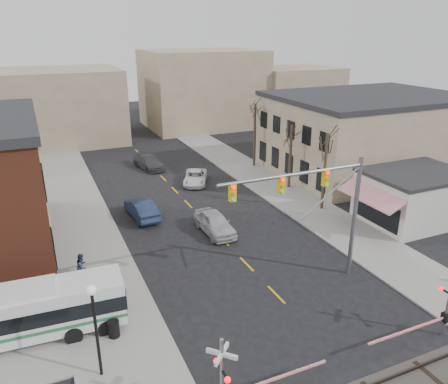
{
  "coord_description": "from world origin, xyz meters",
  "views": [
    {
      "loc": [
        -12.07,
        -17.38,
        15.19
      ],
      "look_at": [
        0.53,
        11.04,
        3.5
      ],
      "focal_mm": 35.0,
      "sensor_mm": 36.0,
      "label": 1
    }
  ],
  "objects_px": {
    "rr_crossing_east": "(443,305)",
    "street_lamp": "(94,313)",
    "traffic_signal_mast": "(322,199)",
    "car_d": "(149,162)",
    "pedestrian_near": "(117,291)",
    "rr_crossing_west": "(231,377)",
    "pedestrian_far": "(82,266)",
    "car_a": "(215,223)",
    "car_b": "(141,209)",
    "transit_bus": "(13,315)",
    "trash_bin": "(114,329)",
    "car_c": "(195,177)"
  },
  "relations": [
    {
      "from": "pedestrian_far",
      "to": "pedestrian_near",
      "type": "bearing_deg",
      "value": -127.0
    },
    {
      "from": "rr_crossing_east",
      "to": "car_b",
      "type": "height_order",
      "value": "rr_crossing_east"
    },
    {
      "from": "rr_crossing_west",
      "to": "trash_bin",
      "type": "distance_m",
      "value": 7.85
    },
    {
      "from": "pedestrian_near",
      "to": "trash_bin",
      "type": "bearing_deg",
      "value": 157.74
    },
    {
      "from": "pedestrian_far",
      "to": "car_a",
      "type": "bearing_deg",
      "value": -41.7
    },
    {
      "from": "rr_crossing_west",
      "to": "car_b",
      "type": "xyz_separation_m",
      "value": [
        1.54,
        21.53,
        -1.16
      ]
    },
    {
      "from": "transit_bus",
      "to": "pedestrian_near",
      "type": "height_order",
      "value": "transit_bus"
    },
    {
      "from": "rr_crossing_east",
      "to": "street_lamp",
      "type": "xyz_separation_m",
      "value": [
        -16.52,
        4.3,
        1.52
      ]
    },
    {
      "from": "car_d",
      "to": "trash_bin",
      "type": "bearing_deg",
      "value": -120.6
    },
    {
      "from": "car_a",
      "to": "car_b",
      "type": "bearing_deg",
      "value": 129.73
    },
    {
      "from": "trash_bin",
      "to": "pedestrian_far",
      "type": "distance_m",
      "value": 6.54
    },
    {
      "from": "car_a",
      "to": "car_d",
      "type": "bearing_deg",
      "value": 89.62
    },
    {
      "from": "car_a",
      "to": "car_d",
      "type": "distance_m",
      "value": 18.69
    },
    {
      "from": "trash_bin",
      "to": "pedestrian_near",
      "type": "bearing_deg",
      "value": 74.28
    },
    {
      "from": "rr_crossing_east",
      "to": "pedestrian_near",
      "type": "relative_size",
      "value": 2.87
    },
    {
      "from": "rr_crossing_west",
      "to": "street_lamp",
      "type": "xyz_separation_m",
      "value": [
        -4.61,
        4.4,
        1.52
      ]
    },
    {
      "from": "car_a",
      "to": "pedestrian_far",
      "type": "xyz_separation_m",
      "value": [
        -10.42,
        -2.99,
        0.16
      ]
    },
    {
      "from": "street_lamp",
      "to": "trash_bin",
      "type": "xyz_separation_m",
      "value": [
        1.06,
        2.46,
        -2.91
      ]
    },
    {
      "from": "traffic_signal_mast",
      "to": "pedestrian_far",
      "type": "relative_size",
      "value": 5.42
    },
    {
      "from": "car_c",
      "to": "car_d",
      "type": "distance_m",
      "value": 7.72
    },
    {
      "from": "rr_crossing_east",
      "to": "pedestrian_near",
      "type": "bearing_deg",
      "value": 147.65
    },
    {
      "from": "traffic_signal_mast",
      "to": "car_d",
      "type": "distance_m",
      "value": 28.54
    },
    {
      "from": "traffic_signal_mast",
      "to": "car_d",
      "type": "height_order",
      "value": "traffic_signal_mast"
    },
    {
      "from": "traffic_signal_mast",
      "to": "pedestrian_near",
      "type": "xyz_separation_m",
      "value": [
        -12.0,
        2.31,
        -4.62
      ]
    },
    {
      "from": "rr_crossing_west",
      "to": "car_c",
      "type": "height_order",
      "value": "rr_crossing_west"
    },
    {
      "from": "traffic_signal_mast",
      "to": "pedestrian_far",
      "type": "bearing_deg",
      "value": 155.23
    },
    {
      "from": "street_lamp",
      "to": "car_a",
      "type": "bearing_deg",
      "value": 48.04
    },
    {
      "from": "car_b",
      "to": "car_c",
      "type": "bearing_deg",
      "value": -143.26
    },
    {
      "from": "car_b",
      "to": "pedestrian_far",
      "type": "relative_size",
      "value": 2.78
    },
    {
      "from": "trash_bin",
      "to": "car_b",
      "type": "relative_size",
      "value": 0.19
    },
    {
      "from": "street_lamp",
      "to": "car_a",
      "type": "height_order",
      "value": "street_lamp"
    },
    {
      "from": "traffic_signal_mast",
      "to": "pedestrian_near",
      "type": "bearing_deg",
      "value": 169.1
    },
    {
      "from": "rr_crossing_west",
      "to": "street_lamp",
      "type": "relative_size",
      "value": 1.17
    },
    {
      "from": "rr_crossing_east",
      "to": "rr_crossing_west",
      "type": "bearing_deg",
      "value": -179.51
    },
    {
      "from": "street_lamp",
      "to": "car_c",
      "type": "xyz_separation_m",
      "value": [
        13.42,
        23.55,
        -2.82
      ]
    },
    {
      "from": "pedestrian_far",
      "to": "rr_crossing_east",
      "type": "bearing_deg",
      "value": -96.93
    },
    {
      "from": "transit_bus",
      "to": "car_a",
      "type": "bearing_deg",
      "value": 28.35
    },
    {
      "from": "rr_crossing_west",
      "to": "pedestrian_near",
      "type": "height_order",
      "value": "rr_crossing_west"
    },
    {
      "from": "rr_crossing_west",
      "to": "transit_bus",
      "type": "bearing_deg",
      "value": 133.58
    },
    {
      "from": "traffic_signal_mast",
      "to": "street_lamp",
      "type": "xyz_separation_m",
      "value": [
        -13.78,
        -2.73,
        -2.23
      ]
    },
    {
      "from": "traffic_signal_mast",
      "to": "street_lamp",
      "type": "distance_m",
      "value": 14.22
    },
    {
      "from": "street_lamp",
      "to": "pedestrian_far",
      "type": "xyz_separation_m",
      "value": [
        0.31,
        8.95,
        -2.49
      ]
    },
    {
      "from": "rr_crossing_west",
      "to": "trash_bin",
      "type": "xyz_separation_m",
      "value": [
        -3.55,
        6.86,
        -1.39
      ]
    },
    {
      "from": "street_lamp",
      "to": "rr_crossing_east",
      "type": "bearing_deg",
      "value": -14.58
    },
    {
      "from": "traffic_signal_mast",
      "to": "rr_crossing_west",
      "type": "distance_m",
      "value": 12.2
    },
    {
      "from": "transit_bus",
      "to": "car_d",
      "type": "relative_size",
      "value": 2.22
    },
    {
      "from": "pedestrian_near",
      "to": "street_lamp",
      "type": "bearing_deg",
      "value": 154.0
    },
    {
      "from": "transit_bus",
      "to": "car_c",
      "type": "bearing_deg",
      "value": 48.67
    },
    {
      "from": "car_c",
      "to": "pedestrian_near",
      "type": "relative_size",
      "value": 2.46
    },
    {
      "from": "rr_crossing_west",
      "to": "traffic_signal_mast",
      "type": "bearing_deg",
      "value": 37.87
    }
  ]
}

